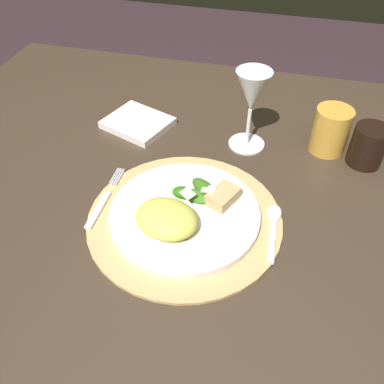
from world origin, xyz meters
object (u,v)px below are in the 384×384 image
dining_table (181,242)px  wine_glass (252,95)px  dark_tumbler (368,146)px  dinner_plate (185,215)px  spoon (274,222)px  amber_tumbler (331,130)px  napkin (138,123)px  fork (104,200)px

dining_table → wine_glass: 0.34m
dark_tumbler → dinner_plate: bearing=-141.6°
dinner_plate → dark_tumbler: bearing=38.4°
spoon → amber_tumbler: size_ratio=1.39×
dinner_plate → napkin: bearing=125.2°
napkin → amber_tumbler: (0.40, 0.02, 0.04)m
wine_glass → spoon: bearing=-69.8°
fork → spoon: bearing=4.0°
dark_tumbler → wine_glass: bearing=-179.9°
dining_table → napkin: napkin is taller
fork → dinner_plate: bearing=-1.3°
napkin → fork: bearing=-84.2°
napkin → amber_tumbler: 0.41m
dinner_plate → spoon: size_ratio=1.98×
dining_table → dinner_plate: (0.03, -0.09, 0.19)m
dinner_plate → wine_glass: wine_glass is taller
amber_tumbler → wine_glass: bearing=-170.9°
wine_glass → amber_tumbler: bearing=9.1°
dinner_plate → dark_tumbler: (0.30, 0.24, 0.03)m
dining_table → wine_glass: bearing=55.2°
dining_table → napkin: 0.28m
fork → wine_glass: size_ratio=0.94×
spoon → napkin: bearing=145.3°
spoon → wine_glass: 0.25m
dinner_plate → wine_glass: (0.07, 0.24, 0.10)m
napkin → dark_tumbler: (0.48, -0.01, 0.03)m
dinner_plate → dark_tumbler: 0.39m
wine_glass → dark_tumbler: (0.23, 0.00, -0.08)m
fork → dark_tumbler: bearing=27.6°
dining_table → dark_tumbler: size_ratio=14.91×
napkin → wine_glass: (0.24, -0.01, 0.11)m
fork → amber_tumbler: size_ratio=1.68×
dark_tumbler → dining_table: bearing=-156.0°
dining_table → spoon: 0.27m
dining_table → napkin: (-0.14, 0.16, 0.18)m
dining_table → fork: size_ratio=7.67×
wine_glass → amber_tumbler: wine_glass is taller
dining_table → fork: fork is taller
fork → dark_tumbler: (0.45, 0.24, 0.03)m
spoon → napkin: size_ratio=0.98×
fork → napkin: bearing=95.8°
fork → amber_tumbler: (0.38, 0.26, 0.04)m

